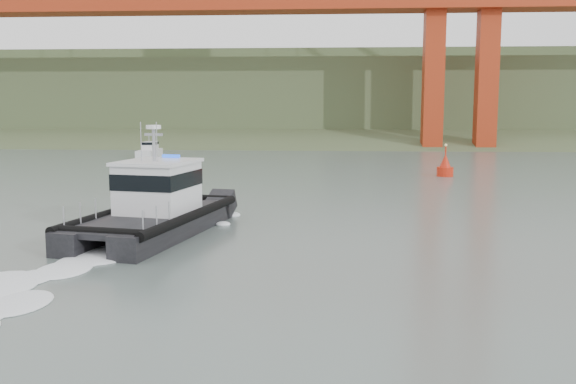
{
  "coord_description": "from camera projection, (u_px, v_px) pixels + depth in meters",
  "views": [
    {
      "loc": [
        2.88,
        -25.28,
        6.97
      ],
      "look_at": [
        0.55,
        7.92,
        2.4
      ],
      "focal_mm": 40.0,
      "sensor_mm": 36.0,
      "label": 1
    }
  ],
  "objects": [
    {
      "name": "motorboat",
      "position": [
        150.0,
        152.0,
        83.6
      ],
      "size": [
        2.06,
        6.04,
        3.31
      ],
      "rotation": [
        0.0,
        0.0,
        0.01
      ],
      "color": "silver",
      "rests_on": "ground"
    },
    {
      "name": "headlands",
      "position": [
        321.0,
        104.0,
        149.2
      ],
      "size": [
        500.0,
        105.36,
        27.12
      ],
      "color": "#3C4F2D",
      "rests_on": "ground"
    },
    {
      "name": "patrol_boat",
      "position": [
        155.0,
        206.0,
        34.61
      ],
      "size": [
        6.86,
        13.14,
        6.07
      ],
      "rotation": [
        0.0,
        0.0,
        -0.19
      ],
      "color": "black",
      "rests_on": "ground"
    },
    {
      "name": "nav_buoy",
      "position": [
        445.0,
        167.0,
        62.34
      ],
      "size": [
        1.61,
        1.61,
        3.35
      ],
      "color": "red",
      "rests_on": "ground"
    },
    {
      "name": "ground",
      "position": [
        261.0,
        276.0,
        26.13
      ],
      "size": [
        400.0,
        400.0,
        0.0
      ],
      "primitive_type": "plane",
      "color": "#54645F",
      "rests_on": "ground"
    }
  ]
}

